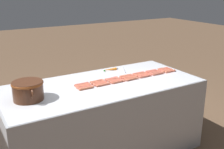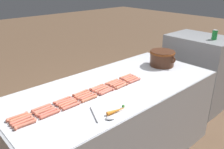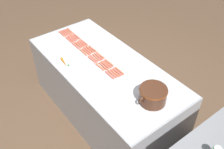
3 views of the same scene
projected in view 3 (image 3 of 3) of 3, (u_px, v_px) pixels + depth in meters
ground_plane at (105, 111)px, 3.62m from camera, size 20.00×20.00×0.00m
griddle_counter at (105, 90)px, 3.34m from camera, size 0.98×2.13×0.84m
hot_dog_0 at (70, 31)px, 3.64m from camera, size 0.03×0.17×0.02m
hot_dog_1 at (77, 36)px, 3.53m from camera, size 0.02×0.17×0.02m
hot_dog_2 at (84, 42)px, 3.42m from camera, size 0.03×0.17×0.02m
hot_dog_3 at (93, 49)px, 3.30m from camera, size 0.03×0.17×0.02m
hot_dog_4 at (100, 55)px, 3.19m from camera, size 0.03×0.17×0.02m
hot_dog_5 at (109, 63)px, 3.08m from camera, size 0.03×0.17×0.02m
hot_dog_6 at (119, 71)px, 2.97m from camera, size 0.03×0.17×0.02m
hot_dog_7 at (68, 32)px, 3.62m from camera, size 0.02×0.17×0.02m
hot_dog_8 at (75, 37)px, 3.51m from camera, size 0.03×0.17×0.02m
hot_dog_9 at (82, 43)px, 3.40m from camera, size 0.04×0.17×0.02m
hot_dog_10 at (90, 49)px, 3.29m from camera, size 0.03×0.17×0.02m
hot_dog_11 at (99, 56)px, 3.18m from camera, size 0.03×0.17×0.02m
hot_dog_12 at (107, 64)px, 3.06m from camera, size 0.03×0.17×0.02m
hot_dog_13 at (117, 72)px, 2.95m from camera, size 0.03×0.17×0.02m
hot_dog_14 at (66, 32)px, 3.61m from camera, size 0.03×0.17×0.02m
hot_dog_15 at (73, 38)px, 3.50m from camera, size 0.03×0.17×0.02m
hot_dog_16 at (80, 44)px, 3.38m from camera, size 0.03×0.17×0.02m
hot_dog_17 at (87, 50)px, 3.27m from camera, size 0.03×0.17×0.02m
hot_dog_18 at (96, 57)px, 3.16m from camera, size 0.03×0.17×0.02m
hot_dog_19 at (105, 65)px, 3.05m from camera, size 0.03×0.17×0.02m
hot_dog_20 at (115, 73)px, 2.94m from camera, size 0.03×0.17×0.02m
hot_dog_21 at (64, 33)px, 3.59m from camera, size 0.03×0.17×0.02m
hot_dog_22 at (71, 39)px, 3.48m from camera, size 0.03×0.17×0.02m
hot_dog_23 at (78, 45)px, 3.37m from camera, size 0.03×0.17×0.02m
hot_dog_24 at (86, 52)px, 3.26m from camera, size 0.03×0.17×0.02m
hot_dog_25 at (94, 59)px, 3.14m from camera, size 0.03×0.17×0.02m
hot_dog_26 at (103, 66)px, 3.03m from camera, size 0.03×0.17×0.02m
hot_dog_27 at (112, 74)px, 2.92m from camera, size 0.03×0.17×0.02m
hot_dog_28 at (62, 34)px, 3.58m from camera, size 0.04×0.17×0.02m
hot_dog_29 at (69, 40)px, 3.46m from camera, size 0.03×0.17×0.02m
hot_dog_30 at (76, 46)px, 3.35m from camera, size 0.03×0.17×0.02m
hot_dog_31 at (83, 52)px, 3.24m from camera, size 0.03×0.17×0.02m
hot_dog_32 at (92, 59)px, 3.13m from camera, size 0.03×0.17×0.02m
hot_dog_33 at (100, 67)px, 3.02m from camera, size 0.03×0.17×0.02m
hot_dog_34 at (110, 75)px, 2.91m from camera, size 0.03×0.17×0.02m
bean_pot at (153, 94)px, 2.55m from camera, size 0.36×0.29×0.17m
serving_spoon at (60, 58)px, 3.16m from camera, size 0.26×0.15×0.02m
carrot at (64, 62)px, 3.08m from camera, size 0.06×0.18×0.03m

